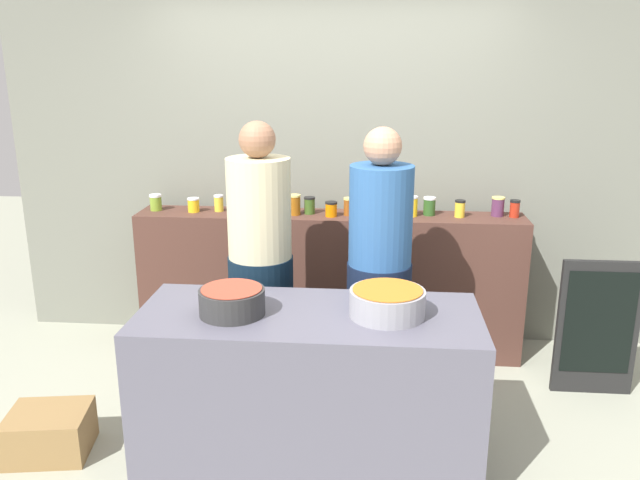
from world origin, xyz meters
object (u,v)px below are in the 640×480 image
at_px(preserve_jar_3, 250,205).
at_px(cook_in_cap, 379,289).
at_px(preserve_jar_8, 349,206).
at_px(cooking_pot_center, 387,303).
at_px(preserve_jar_10, 412,206).
at_px(bread_crate, 50,432).
at_px(preserve_jar_2, 219,203).
at_px(preserve_jar_0, 156,202).
at_px(preserve_jar_13, 498,206).
at_px(cook_with_tongs, 261,283).
at_px(preserve_jar_12, 460,209).
at_px(preserve_jar_14, 515,208).
at_px(chalkboard_sign, 597,328).
at_px(preserve_jar_9, 388,208).
at_px(preserve_jar_4, 272,208).
at_px(preserve_jar_6, 310,205).
at_px(preserve_jar_11, 429,206).
at_px(cooking_pot_left, 232,301).
at_px(preserve_jar_1, 194,205).
at_px(preserve_jar_7, 331,209).
at_px(preserve_jar_5, 295,205).

xyz_separation_m(preserve_jar_3, cook_in_cap, (0.90, -0.75, -0.31)).
distance_m(preserve_jar_8, cooking_pot_center, 1.42).
bearing_deg(preserve_jar_10, bread_crate, -144.37).
bearing_deg(preserve_jar_2, preserve_jar_0, -178.52).
bearing_deg(preserve_jar_8, preserve_jar_13, 3.91).
bearing_deg(cook_with_tongs, preserve_jar_12, 32.30).
height_order(preserve_jar_14, chalkboard_sign, preserve_jar_14).
relative_size(preserve_jar_9, preserve_jar_13, 1.07).
height_order(preserve_jar_4, preserve_jar_6, preserve_jar_6).
height_order(preserve_jar_8, preserve_jar_11, preserve_jar_11).
relative_size(preserve_jar_6, preserve_jar_14, 0.99).
bearing_deg(chalkboard_sign, preserve_jar_3, 168.91).
height_order(preserve_jar_8, preserve_jar_10, preserve_jar_10).
bearing_deg(bread_crate, preserve_jar_6, 48.33).
height_order(preserve_jar_4, cooking_pot_left, preserve_jar_4).
xyz_separation_m(preserve_jar_1, preserve_jar_7, (0.98, -0.05, 0.00)).
bearing_deg(preserve_jar_9, preserve_jar_5, 177.04).
bearing_deg(cooking_pot_left, preserve_jar_4, 90.86).
bearing_deg(preserve_jar_1, chalkboard_sign, -10.05).
relative_size(preserve_jar_9, cook_in_cap, 0.08).
xyz_separation_m(preserve_jar_6, cook_with_tongs, (-0.21, -0.79, -0.30)).
bearing_deg(cook_in_cap, preserve_jar_5, 127.69).
height_order(preserve_jar_9, chalkboard_sign, preserve_jar_9).
distance_m(preserve_jar_4, preserve_jar_12, 1.29).
relative_size(preserve_jar_4, cook_with_tongs, 0.06).
height_order(preserve_jar_8, cook_with_tongs, cook_with_tongs).
bearing_deg(preserve_jar_1, preserve_jar_5, -1.90).
xyz_separation_m(preserve_jar_7, preserve_jar_11, (0.67, 0.10, 0.01)).
bearing_deg(preserve_jar_7, preserve_jar_12, 3.99).
bearing_deg(preserve_jar_12, chalkboard_sign, -30.47).
bearing_deg(bread_crate, preserve_jar_4, 52.96).
xyz_separation_m(preserve_jar_4, preserve_jar_10, (0.96, 0.07, 0.02)).
bearing_deg(cooking_pot_center, preserve_jar_13, 62.16).
bearing_deg(preserve_jar_5, preserve_jar_11, 4.60).
height_order(preserve_jar_4, preserve_jar_9, preserve_jar_9).
xyz_separation_m(preserve_jar_5, cook_in_cap, (0.59, -0.76, -0.32)).
bearing_deg(preserve_jar_6, preserve_jar_2, 178.39).
bearing_deg(preserve_jar_14, preserve_jar_2, -179.91).
height_order(preserve_jar_5, preserve_jar_10, preserve_jar_5).
xyz_separation_m(preserve_jar_14, cooking_pot_center, (-0.88, -1.43, -0.15)).
bearing_deg(cooking_pot_left, preserve_jar_11, 54.54).
bearing_deg(preserve_jar_1, preserve_jar_4, -5.83).
distance_m(preserve_jar_0, cooking_pot_left, 1.71).
distance_m(preserve_jar_10, preserve_jar_14, 0.70).
height_order(preserve_jar_1, cooking_pot_center, preserve_jar_1).
height_order(preserve_jar_8, chalkboard_sign, preserve_jar_8).
height_order(preserve_jar_4, preserve_jar_8, preserve_jar_8).
relative_size(preserve_jar_2, preserve_jar_3, 0.95).
bearing_deg(chalkboard_sign, preserve_jar_5, 167.03).
height_order(preserve_jar_0, bread_crate, preserve_jar_0).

